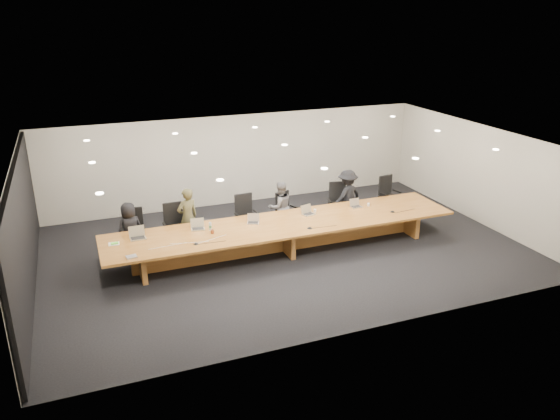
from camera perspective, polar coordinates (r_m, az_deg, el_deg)
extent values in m
plane|color=black|center=(14.06, 0.44, -4.22)|extent=(12.00, 12.00, 0.00)
cube|color=silver|center=(17.15, -4.50, 5.26)|extent=(12.00, 0.02, 2.80)
cube|color=black|center=(12.75, -25.22, -2.23)|extent=(0.08, 7.84, 2.74)
cube|color=brown|center=(13.78, 0.45, -1.50)|extent=(9.00, 1.80, 0.06)
cube|color=brown|center=(13.92, 0.45, -2.93)|extent=(7.65, 0.15, 0.69)
cube|color=brown|center=(13.14, -14.36, -5.09)|extent=(0.12, 1.26, 0.69)
cube|color=brown|center=(13.92, 0.45, -2.93)|extent=(0.12, 1.26, 0.69)
cube|color=brown|center=(15.52, 12.90, -0.95)|extent=(0.12, 1.26, 0.69)
imported|color=black|center=(14.03, -15.41, -1.96)|extent=(0.79, 0.65, 1.39)
imported|color=#3F3C22|center=(14.22, -9.62, -0.78)|extent=(0.66, 0.53, 1.58)
imported|color=#59595C|center=(14.97, 0.01, 0.32)|extent=(0.74, 0.60, 1.44)
imported|color=black|center=(15.76, 7.04, 1.43)|extent=(1.13, 0.85, 1.56)
cylinder|color=#AABAB6|center=(13.39, -7.30, -1.73)|extent=(0.07, 0.07, 0.20)
cylinder|color=#652A12|center=(13.23, -7.08, -2.25)|extent=(0.10, 0.10, 0.09)
cone|color=silver|center=(14.50, 3.67, -0.08)|extent=(0.09, 0.09, 0.09)
cone|color=silver|center=(15.12, 9.23, 0.56)|extent=(0.09, 0.09, 0.09)
cube|color=silver|center=(13.13, -16.97, -3.40)|extent=(0.25, 0.21, 0.01)
cube|color=#5FCE36|center=(13.10, -16.90, -3.34)|extent=(0.16, 0.10, 0.03)
cube|color=silver|center=(12.34, -15.26, -4.73)|extent=(0.25, 0.20, 0.03)
cone|color=black|center=(12.70, -8.78, -3.49)|extent=(0.15, 0.15, 0.03)
cone|color=black|center=(13.45, 3.12, -1.86)|extent=(0.17, 0.17, 0.03)
cone|color=black|center=(14.81, 11.68, -0.15)|extent=(0.16, 0.16, 0.03)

